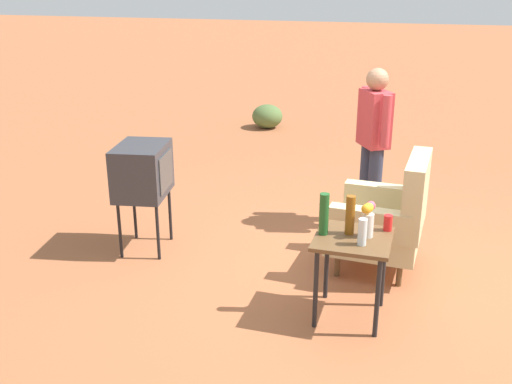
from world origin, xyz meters
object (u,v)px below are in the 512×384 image
Objects in this scene: side_table at (352,250)px; flower_vase at (368,218)px; bottle_tall_amber at (350,215)px; bottle_short_clear at (362,232)px; soda_can_red at (388,223)px; person_standing at (373,138)px; armchair at (388,218)px; tv_on_stand at (143,171)px; bottle_wine_green at (324,214)px.

side_table is 0.27m from flower_vase.
flower_vase is (0.01, 0.13, -0.00)m from bottle_tall_amber.
bottle_short_clear is 0.35m from soda_can_red.
person_standing reaches higher than side_table.
flower_vase is at bearing 114.44° from side_table.
armchair reaches higher than soda_can_red.
bottle_tall_amber reaches higher than bottle_short_clear.
bottle_tall_amber is 0.13m from flower_vase.
soda_can_red reaches higher than side_table.
flower_vase is (0.83, -0.09, 0.32)m from armchair.
bottle_tall_amber is at bearing -15.56° from armchair.
armchair reaches higher than flower_vase.
flower_vase reaches higher than bottle_short_clear.
bottle_wine_green is (0.66, 1.82, 0.05)m from tv_on_stand.
bottle_tall_amber is 2.46× the size of soda_can_red.
armchair is at bearing 173.43° from bottle_short_clear.
bottle_wine_green reaches higher than soda_can_red.
bottle_tall_amber is at bearing -61.94° from soda_can_red.
soda_can_red is (-0.31, 0.16, -0.04)m from bottle_short_clear.
bottle_short_clear is (0.11, 0.07, 0.20)m from side_table.
bottle_short_clear reaches higher than side_table.
tv_on_stand is at bearing -107.77° from side_table.
armchair is at bearing 167.80° from side_table.
bottle_short_clear is at bearing 70.48° from bottle_wine_green.
flower_vase is (0.61, 2.13, 0.03)m from tv_on_stand.
bottle_short_clear is at bearing 4.22° from person_standing.
bottle_tall_amber is at bearing -95.79° from flower_vase.
flower_vase is (-0.16, 0.02, 0.05)m from bottle_short_clear.
bottle_short_clear is 0.62× the size of bottle_wine_green.
tv_on_stand is at bearing -109.98° from bottle_wine_green.
flower_vase reaches higher than soda_can_red.
person_standing is 1.88m from bottle_wine_green.
person_standing is 1.99m from bottle_short_clear.
bottle_wine_green is (0.01, -0.22, 0.26)m from side_table.
person_standing is 1.83m from flower_vase.
armchair is 3.53× the size of bottle_tall_amber.
bottle_wine_green reaches higher than bottle_tall_amber.
bottle_wine_green reaches higher than flower_vase.
tv_on_stand reaches higher than soda_can_red.
side_table is 2.09× the size of bottle_wine_green.
flower_vase is at bearing 74.01° from tv_on_stand.
flower_vase is at bearing 98.84° from bottle_wine_green.
bottle_wine_green is at bearing -4.65° from person_standing.
tv_on_stand is 2.32m from soda_can_red.
person_standing is 6.19× the size of flower_vase.
person_standing is 5.47× the size of bottle_tall_amber.
tv_on_stand is 5.15× the size of bottle_short_clear.
armchair is 8.69× the size of soda_can_red.
bottle_wine_green is at bearing -81.16° from flower_vase.
flower_vase is (1.82, 0.16, -0.12)m from person_standing.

